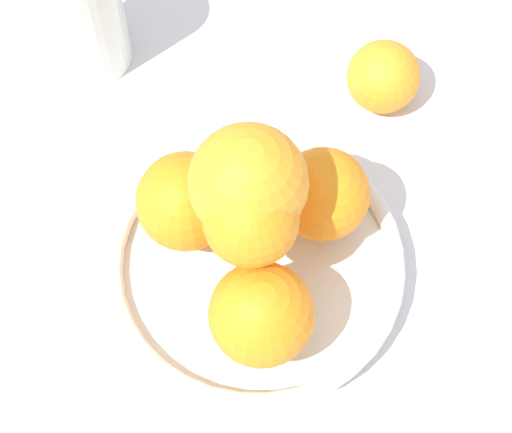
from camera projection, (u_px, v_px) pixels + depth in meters
The scene contains 5 objects.
ground_plane at pixel (256, 273), 0.69m from camera, with size 4.00×4.00×0.00m, color silver.
fruit_bowl at pixel (256, 266), 0.68m from camera, with size 0.23×0.23×0.03m.
orange_pile at pixel (253, 220), 0.61m from camera, with size 0.18×0.17×0.14m.
stray_orange at pixel (383, 77), 0.74m from camera, with size 0.06×0.06×0.06m, color orange.
drinking_glass at pixel (81, 10), 0.73m from camera, with size 0.07×0.07×0.13m, color silver.
Camera 1 is at (0.24, -0.12, 0.64)m, focal length 60.00 mm.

